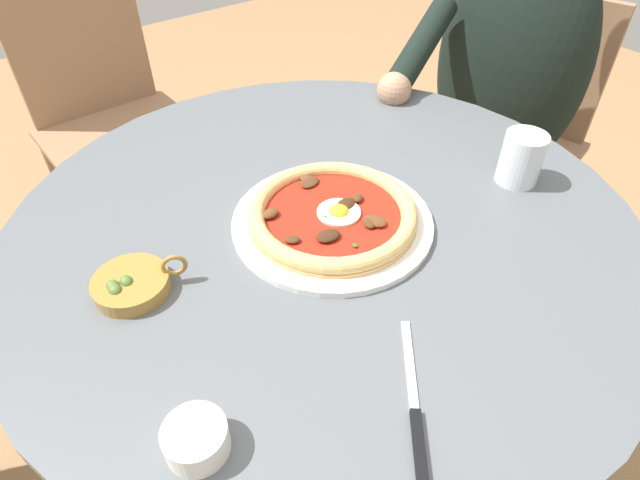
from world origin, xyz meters
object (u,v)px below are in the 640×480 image
object	(u,v)px
dining_table	(323,288)
ramekin_capers	(196,438)
cafe_chair_spare_near	(107,106)
water_glass	(520,162)
steak_knife	(416,425)
olive_pan	(132,284)
pizza_on_plate	(330,217)
diner_person	(490,144)
cafe_chair_diner	(511,127)

from	to	relation	value
dining_table	ramekin_capers	distance (m)	0.41
cafe_chair_spare_near	water_glass	bearing A→B (deg)	-163.14
steak_knife	olive_pan	bearing A→B (deg)	22.77
pizza_on_plate	diner_person	bearing A→B (deg)	-74.40
water_glass	cafe_chair_diner	bearing A→B (deg)	-57.66
cafe_chair_diner	cafe_chair_spare_near	xyz separation A→B (m)	(0.75, 0.82, 0.02)
cafe_chair_spare_near	dining_table	bearing A→B (deg)	-178.84
pizza_on_plate	steak_knife	distance (m)	0.33
ramekin_capers	olive_pan	bearing A→B (deg)	-8.28
steak_knife	dining_table	bearing A→B (deg)	-22.73
pizza_on_plate	diner_person	size ratio (longest dim) A/B	0.24
olive_pan	cafe_chair_diner	world-z (taller)	cafe_chair_diner
dining_table	water_glass	xyz separation A→B (m)	(-0.12, -0.30, 0.19)
pizza_on_plate	cafe_chair_spare_near	world-z (taller)	cafe_chair_spare_near
dining_table	pizza_on_plate	distance (m)	0.17
steak_knife	cafe_chair_spare_near	xyz separation A→B (m)	(1.27, -0.11, -0.20)
pizza_on_plate	steak_knife	xyz separation A→B (m)	(-0.30, 0.13, -0.01)
pizza_on_plate	olive_pan	distance (m)	0.28
olive_pan	cafe_chair_diner	distance (m)	1.12
dining_table	pizza_on_plate	world-z (taller)	pizza_on_plate
pizza_on_plate	olive_pan	bearing A→B (deg)	78.95
water_glass	ramekin_capers	bearing A→B (deg)	98.00
water_glass	cafe_chair_spare_near	size ratio (longest dim) A/B	0.09
dining_table	ramekin_capers	world-z (taller)	ramekin_capers
steak_knife	cafe_chair_spare_near	bearing A→B (deg)	-5.15
ramekin_capers	cafe_chair_diner	bearing A→B (deg)	-70.19
pizza_on_plate	ramekin_capers	bearing A→B (deg)	120.44
pizza_on_plate	cafe_chair_spare_near	bearing A→B (deg)	0.87
dining_table	steak_knife	size ratio (longest dim) A/B	5.68
dining_table	pizza_on_plate	size ratio (longest dim) A/B	3.21
dining_table	olive_pan	xyz separation A→B (m)	(0.03, 0.28, 0.17)
diner_person	cafe_chair_spare_near	xyz separation A→B (m)	(0.78, 0.69, 0.01)
dining_table	pizza_on_plate	bearing A→B (deg)	167.11
pizza_on_plate	water_glass	xyz separation A→B (m)	(-0.10, -0.31, 0.02)
dining_table	steak_knife	bearing A→B (deg)	157.27
ramekin_capers	diner_person	xyz separation A→B (m)	(0.37, -0.99, -0.23)
olive_pan	dining_table	bearing A→B (deg)	-96.91
pizza_on_plate	cafe_chair_spare_near	size ratio (longest dim) A/B	0.33
ramekin_capers	cafe_chair_diner	world-z (taller)	cafe_chair_diner
dining_table	water_glass	bearing A→B (deg)	-110.93
steak_knife	diner_person	world-z (taller)	diner_person
water_glass	steak_knife	bearing A→B (deg)	114.88
pizza_on_plate	cafe_chair_diner	distance (m)	0.87
steak_knife	diner_person	size ratio (longest dim) A/B	0.14
pizza_on_plate	ramekin_capers	size ratio (longest dim) A/B	4.61
pizza_on_plate	diner_person	xyz separation A→B (m)	(0.19, -0.68, -0.22)
pizza_on_plate	cafe_chair_diner	xyz separation A→B (m)	(0.22, -0.81, -0.23)
dining_table	ramekin_capers	size ratio (longest dim) A/B	14.77
dining_table	ramekin_capers	xyz separation A→B (m)	(-0.20, 0.32, 0.17)
dining_table	cafe_chair_diner	xyz separation A→B (m)	(0.20, -0.80, -0.06)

